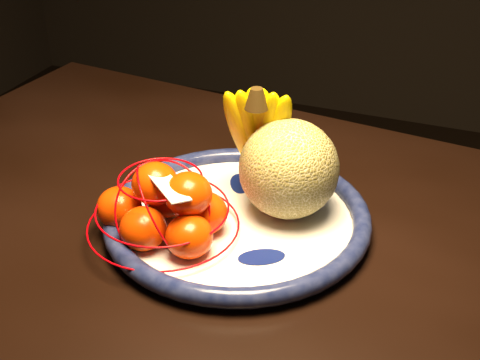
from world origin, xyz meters
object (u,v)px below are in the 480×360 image
(banana_bunch, at_px, (259,132))
(cantaloupe, at_px, (289,169))
(dining_table, at_px, (316,342))
(fruit_bowl, at_px, (237,218))
(mandarin_bag, at_px, (166,209))

(banana_bunch, bearing_deg, cantaloupe, -47.30)
(dining_table, relative_size, fruit_bowl, 4.48)
(cantaloupe, distance_m, mandarin_bag, 0.17)
(cantaloupe, bearing_deg, dining_table, -57.36)
(dining_table, height_order, cantaloupe, cantaloupe)
(dining_table, relative_size, cantaloupe, 12.05)
(dining_table, xyz_separation_m, banana_bunch, (-0.14, 0.17, 0.19))
(banana_bunch, height_order, mandarin_bag, banana_bunch)
(mandarin_bag, bearing_deg, dining_table, -6.44)
(fruit_bowl, xyz_separation_m, cantaloupe, (0.06, 0.04, 0.07))
(dining_table, relative_size, banana_bunch, 8.68)
(fruit_bowl, distance_m, banana_bunch, 0.12)
(fruit_bowl, xyz_separation_m, mandarin_bag, (-0.07, -0.07, 0.04))
(fruit_bowl, height_order, cantaloupe, cantaloupe)
(banana_bunch, bearing_deg, fruit_bowl, -103.28)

